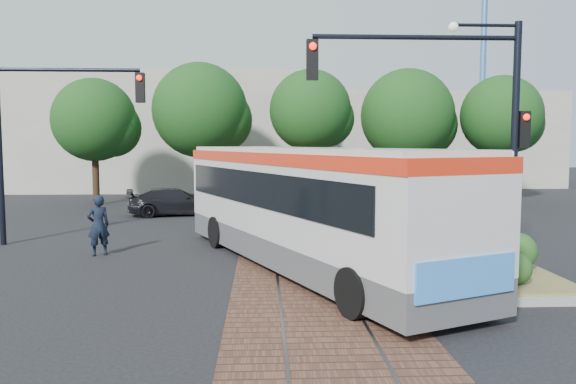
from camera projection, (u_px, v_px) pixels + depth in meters
name	position (u px, v px, depth m)	size (l,w,h in m)	color
ground	(305.00, 269.00, 14.64)	(120.00, 120.00, 0.00)	black
trackbed	(296.00, 242.00, 18.62)	(3.60, 40.00, 0.02)	brown
tree_row	(304.00, 114.00, 30.61)	(26.40, 5.60, 7.67)	#382314
warehouses	(270.00, 136.00, 42.89)	(40.00, 13.00, 8.00)	#ADA899
crane	(483.00, 55.00, 48.35)	(8.00, 0.50, 18.00)	#3F72B2
city_bus	(304.00, 201.00, 14.70)	(6.95, 11.83, 3.16)	#494A4C
traffic_island	(501.00, 262.00, 13.94)	(2.20, 5.20, 1.13)	gray
signal_pole_main	(466.00, 107.00, 13.65)	(5.49, 0.46, 6.00)	black
signal_pole_left	(35.00, 125.00, 17.89)	(4.99, 0.34, 6.00)	black
officer	(98.00, 225.00, 16.35)	(0.65, 0.43, 1.78)	black
parked_car	(176.00, 202.00, 25.54)	(1.74, 4.28, 1.24)	black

